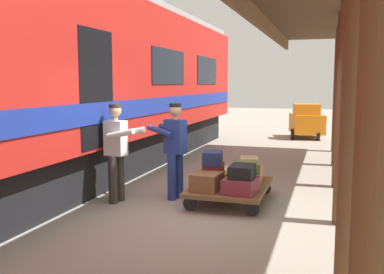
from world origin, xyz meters
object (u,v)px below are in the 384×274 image
Objects in this scene: train_car at (22,83)px; suitcase_navy_fabric at (213,158)px; porter_in_overalls at (174,147)px; suitcase_olive_duffel at (247,167)px; baggage_tug at (307,122)px; suitcase_yellow_case at (214,179)px; luggage_cart at (230,187)px; suitcase_orange_carryall at (251,173)px; suitcase_gray_aluminum at (246,179)px; suitcase_black_hardshell at (242,171)px; suitcase_burgundy_valise at (241,185)px; porter_by_door at (117,149)px; suitcase_cream_canvas at (221,173)px; suitcase_maroon_trunk at (214,169)px; suitcase_tan_vintage at (249,162)px; suitcase_brown_leather at (207,182)px.

suitcase_navy_fabric is (-3.34, -0.66, -1.29)m from train_car.
suitcase_olive_duffel is at bearing -175.45° from porter_in_overalls.
suitcase_navy_fabric is at bearing 83.44° from baggage_tug.
porter_in_overalls is (0.71, 0.08, 0.54)m from suitcase_yellow_case.
suitcase_orange_carryall is at bearing -120.28° from luggage_cart.
suitcase_gray_aluminum is 1.03× the size of suitcase_black_hardshell.
luggage_cart is 0.59m from suitcase_burgundy_valise.
suitcase_navy_fabric is 1.66m from porter_by_door.
suitcase_black_hardshell is (-0.01, 0.45, 0.22)m from suitcase_gray_aluminum.
suitcase_gray_aluminum is 2.28m from porter_by_door.
porter_by_door reaches higher than suitcase_cream_canvas.
suitcase_tan_vintage reaches higher than suitcase_maroon_trunk.
suitcase_black_hardshell is (-0.01, -0.04, 0.22)m from suitcase_burgundy_valise.
train_car reaches higher than baggage_tug.
suitcase_cream_canvas is 0.49m from suitcase_yellow_case.
suitcase_yellow_case is 1.28× the size of suitcase_maroon_trunk.
suitcase_cream_canvas is 0.25× the size of baggage_tug.
suitcase_cream_canvas is 0.75m from suitcase_gray_aluminum.
suitcase_brown_leather is at bearing -176.24° from train_car.
porter_in_overalls is at bearing 6.82° from suitcase_yellow_case.
suitcase_maroon_trunk is 1.07× the size of suitcase_navy_fabric.
porter_in_overalls reaches higher than suitcase_cream_canvas.
suitcase_navy_fabric is (0.02, 0.04, 0.38)m from suitcase_yellow_case.
porter_by_door is at bearing 26.93° from suitcase_orange_carryall.
suitcase_gray_aluminum is 0.89× the size of suitcase_yellow_case.
suitcase_brown_leather is at bearing 60.99° from suitcase_tan_vintage.
suitcase_black_hardshell reaches higher than suitcase_orange_carryall.
train_car reaches higher than suitcase_navy_fabric.
suitcase_olive_duffel is at bearing -163.96° from porter_by_door.
porter_in_overalls is at bearing 3.34° from suitcase_navy_fabric.
train_car is 11.31m from baggage_tug.
porter_in_overalls is (1.29, -0.37, 0.28)m from suitcase_black_hardshell.
suitcase_yellow_case is 0.75m from suitcase_tan_vintage.
porter_by_door reaches higher than suitcase_navy_fabric.
suitcase_burgundy_valise is (-3.93, -0.22, -1.64)m from train_car.
porter_by_door reaches higher than luggage_cart.
suitcase_tan_vintage is (-0.53, 0.02, 0.24)m from suitcase_cream_canvas.
luggage_cart is at bearing 120.28° from suitcase_cream_canvas.
train_car is at bearing 10.43° from suitcase_olive_duffel.
porter_in_overalls reaches higher than suitcase_burgundy_valise.
suitcase_cream_canvas is at bearing -145.33° from porter_by_door.
suitcase_black_hardshell reaches higher than suitcase_maroon_trunk.
train_car is at bearing 3.76° from suitcase_brown_leather.
suitcase_olive_duffel is 2.26m from porter_by_door.
porter_in_overalls is (1.28, 0.57, 0.50)m from suitcase_orange_carryall.
suitcase_brown_leather is (0.57, -0.00, 0.02)m from suitcase_burgundy_valise.
suitcase_brown_leather is 0.99× the size of suitcase_black_hardshell.
suitcase_olive_duffel is at bearing 96.55° from suitcase_tan_vintage.
suitcase_black_hardshell is at bearing -175.98° from porter_by_door.
baggage_tug is at bearing -96.81° from suitcase_cream_canvas.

